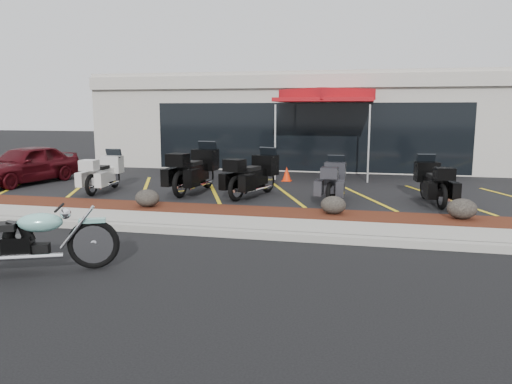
% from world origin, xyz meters
% --- Properties ---
extents(ground, '(90.00, 90.00, 0.00)m').
position_xyz_m(ground, '(0.00, 0.00, 0.00)').
color(ground, black).
rests_on(ground, ground).
extents(curb, '(24.00, 0.25, 0.15)m').
position_xyz_m(curb, '(0.00, 0.90, 0.07)').
color(curb, gray).
rests_on(curb, ground).
extents(sidewalk, '(24.00, 1.20, 0.15)m').
position_xyz_m(sidewalk, '(0.00, 1.60, 0.07)').
color(sidewalk, gray).
rests_on(sidewalk, ground).
extents(mulch_bed, '(24.00, 1.20, 0.16)m').
position_xyz_m(mulch_bed, '(0.00, 2.80, 0.08)').
color(mulch_bed, '#37170C').
rests_on(mulch_bed, ground).
extents(upper_lot, '(26.00, 9.60, 0.15)m').
position_xyz_m(upper_lot, '(0.00, 8.20, 0.07)').
color(upper_lot, black).
rests_on(upper_lot, ground).
extents(dealership_building, '(18.00, 8.16, 4.00)m').
position_xyz_m(dealership_building, '(0.00, 14.47, 2.01)').
color(dealership_building, '#ABA69A').
rests_on(dealership_building, ground).
extents(boulder_left, '(0.61, 0.51, 0.43)m').
position_xyz_m(boulder_left, '(-2.98, 2.69, 0.38)').
color(boulder_left, black).
rests_on(boulder_left, mulch_bed).
extents(boulder_mid, '(0.59, 0.49, 0.42)m').
position_xyz_m(boulder_mid, '(1.59, 2.86, 0.37)').
color(boulder_mid, black).
rests_on(boulder_mid, mulch_bed).
extents(boulder_right, '(0.64, 0.53, 0.45)m').
position_xyz_m(boulder_right, '(4.40, 2.94, 0.39)').
color(boulder_right, black).
rests_on(boulder_right, mulch_bed).
extents(hero_cruiser, '(3.12, 1.92, 1.08)m').
position_xyz_m(hero_cruiser, '(-1.91, -1.61, 0.54)').
color(hero_cruiser, '#78BBB0').
rests_on(hero_cruiser, ground).
extents(touring_white, '(0.94, 2.14, 1.21)m').
position_xyz_m(touring_white, '(-5.30, 5.33, 0.76)').
color(touring_white, silver).
rests_on(touring_white, upper_lot).
extents(touring_black_front, '(1.22, 2.59, 1.46)m').
position_xyz_m(touring_black_front, '(-2.47, 5.90, 0.88)').
color(touring_black_front, black).
rests_on(touring_black_front, upper_lot).
extents(touring_black_mid, '(1.55, 2.45, 1.33)m').
position_xyz_m(touring_black_mid, '(-0.51, 5.53, 0.82)').
color(touring_black_mid, black).
rests_on(touring_black_mid, upper_lot).
extents(touring_grey, '(0.84, 2.02, 1.16)m').
position_xyz_m(touring_grey, '(1.47, 5.33, 0.73)').
color(touring_grey, '#2D2D32').
rests_on(touring_grey, upper_lot).
extents(touring_black_rear, '(1.14, 2.21, 1.23)m').
position_xyz_m(touring_black_rear, '(3.86, 5.49, 0.76)').
color(touring_black_rear, black).
rests_on(touring_black_rear, upper_lot).
extents(parked_car, '(2.17, 3.91, 1.26)m').
position_xyz_m(parked_car, '(-8.58, 5.54, 0.78)').
color(parked_car, '#3F090E').
rests_on(parked_car, upper_lot).
extents(traffic_cone, '(0.37, 0.37, 0.49)m').
position_xyz_m(traffic_cone, '(-0.34, 7.98, 0.39)').
color(traffic_cone, red).
rests_on(traffic_cone, upper_lot).
extents(popup_canopy, '(4.26, 4.26, 3.12)m').
position_xyz_m(popup_canopy, '(0.77, 9.76, 2.98)').
color(popup_canopy, silver).
rests_on(popup_canopy, upper_lot).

